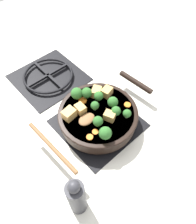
{
  "coord_description": "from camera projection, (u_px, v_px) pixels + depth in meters",
  "views": [
    {
      "loc": [
        -0.34,
        -0.37,
        0.77
      ],
      "look_at": [
        0.0,
        0.0,
        0.08
      ],
      "focal_mm": 35.0,
      "sensor_mm": 36.0,
      "label": 1
    }
  ],
  "objects": [
    {
      "name": "ground_plane",
      "position": [
        98.0,
        124.0,
        0.91
      ],
      "size": [
        2.4,
        2.4,
        0.0
      ],
      "primitive_type": "plane",
      "color": "silver"
    },
    {
      "name": "front_burner_grate",
      "position": [
        98.0,
        122.0,
        0.9
      ],
      "size": [
        0.31,
        0.31,
        0.03
      ],
      "color": "black",
      "rests_on": "ground_plane"
    },
    {
      "name": "tofu_cube_east_chunk",
      "position": [
        96.0,
        92.0,
        0.89
      ],
      "size": [
        0.06,
        0.05,
        0.04
      ],
      "primitive_type": "cube",
      "rotation": [
        0.0,
        0.0,
        3.67
      ],
      "color": "tan",
      "rests_on": "skillet_pan"
    },
    {
      "name": "tofu_cube_back_piece",
      "position": [
        69.0,
        114.0,
        0.82
      ],
      "size": [
        0.05,
        0.04,
        0.04
      ],
      "primitive_type": "cube",
      "rotation": [
        0.0,
        0.0,
        3.26
      ],
      "color": "tan",
      "rests_on": "skillet_pan"
    },
    {
      "name": "wooden_spoon",
      "position": [
        67.0,
        135.0,
        0.78
      ],
      "size": [
        0.21,
        0.26,
        0.02
      ],
      "color": "brown",
      "rests_on": "skillet_pan"
    },
    {
      "name": "rear_burner_grate",
      "position": [
        48.0,
        76.0,
        1.06
      ],
      "size": [
        0.31,
        0.31,
        0.03
      ],
      "color": "black",
      "rests_on": "ground_plane"
    },
    {
      "name": "tofu_cube_center_large",
      "position": [
        80.0,
        109.0,
        0.84
      ],
      "size": [
        0.03,
        0.04,
        0.03
      ],
      "primitive_type": "cube",
      "rotation": [
        0.0,
        0.0,
        4.65
      ],
      "color": "tan",
      "rests_on": "skillet_pan"
    },
    {
      "name": "broccoli_floret_west_rim",
      "position": [
        87.0,
        93.0,
        0.87
      ],
      "size": [
        0.04,
        0.04,
        0.05
      ],
      "color": "#709956",
      "rests_on": "skillet_pan"
    },
    {
      "name": "broccoli_floret_east_rim",
      "position": [
        105.0,
        133.0,
        0.76
      ],
      "size": [
        0.05,
        0.05,
        0.05
      ],
      "color": "#709956",
      "rests_on": "skillet_pan"
    },
    {
      "name": "pepper_mill",
      "position": [
        77.0,
        197.0,
        0.64
      ],
      "size": [
        0.06,
        0.06,
        0.21
      ],
      "color": "#333338",
      "rests_on": "ground_plane"
    },
    {
      "name": "tofu_cube_near_handle",
      "position": [
        110.0,
        116.0,
        0.82
      ],
      "size": [
        0.05,
        0.05,
        0.03
      ],
      "primitive_type": "cube",
      "rotation": [
        0.0,
        0.0,
        1.97
      ],
      "color": "tan",
      "rests_on": "skillet_pan"
    },
    {
      "name": "carrot_slice_under_broccoli",
      "position": [
        127.0,
        105.0,
        0.87
      ],
      "size": [
        0.03,
        0.03,
        0.01
      ],
      "primitive_type": "cylinder",
      "color": "orange",
      "rests_on": "skillet_pan"
    },
    {
      "name": "broccoli_floret_mid_floret",
      "position": [
        77.0,
        94.0,
        0.87
      ],
      "size": [
        0.05,
        0.05,
        0.05
      ],
      "color": "#709956",
      "rests_on": "skillet_pan"
    },
    {
      "name": "broccoli_floret_tall_stem",
      "position": [
        95.0,
        106.0,
        0.84
      ],
      "size": [
        0.03,
        0.03,
        0.04
      ],
      "color": "#709956",
      "rests_on": "skillet_pan"
    },
    {
      "name": "carrot_slice_near_center",
      "position": [
        83.0,
        101.0,
        0.88
      ],
      "size": [
        0.03,
        0.03,
        0.01
      ],
      "primitive_type": "cylinder",
      "color": "orange",
      "rests_on": "skillet_pan"
    },
    {
      "name": "tofu_cube_west_chunk",
      "position": [
        107.0,
        92.0,
        0.89
      ],
      "size": [
        0.05,
        0.04,
        0.03
      ],
      "primitive_type": "cube",
      "rotation": [
        0.0,
        0.0,
        0.24
      ],
      "color": "tan",
      "rests_on": "skillet_pan"
    },
    {
      "name": "broccoli_floret_south_cluster",
      "position": [
        113.0,
        102.0,
        0.84
      ],
      "size": [
        0.04,
        0.04,
        0.05
      ],
      "color": "#709956",
      "rests_on": "skillet_pan"
    },
    {
      "name": "carrot_slice_orange_thin",
      "position": [
        90.0,
        137.0,
        0.78
      ],
      "size": [
        0.02,
        0.02,
        0.01
      ],
      "primitive_type": "cylinder",
      "color": "orange",
      "rests_on": "skillet_pan"
    },
    {
      "name": "carrot_slice_edge_slice",
      "position": [
        95.0,
        132.0,
        0.79
      ],
      "size": [
        0.02,
        0.02,
        0.01
      ],
      "primitive_type": "cylinder",
      "color": "orange",
      "rests_on": "skillet_pan"
    },
    {
      "name": "broccoli_floret_center_top",
      "position": [
        116.0,
        111.0,
        0.82
      ],
      "size": [
        0.04,
        0.04,
        0.04
      ],
      "color": "#709956",
      "rests_on": "skillet_pan"
    },
    {
      "name": "skillet_pan",
      "position": [
        98.0,
        115.0,
        0.87
      ],
      "size": [
        0.41,
        0.32,
        0.06
      ],
      "color": "black",
      "rests_on": "front_burner_grate"
    },
    {
      "name": "broccoli_floret_small_inner",
      "position": [
        127.0,
        114.0,
        0.82
      ],
      "size": [
        0.03,
        0.03,
        0.04
      ],
      "color": "#709956",
      "rests_on": "skillet_pan"
    },
    {
      "name": "broccoli_floret_north_edge",
      "position": [
        99.0,
        96.0,
        0.86
      ],
      "size": [
        0.04,
        0.04,
        0.05
      ],
      "color": "#709956",
      "rests_on": "skillet_pan"
    },
    {
      "name": "broccoli_floret_near_spoon",
      "position": [
        98.0,
        121.0,
        0.79
      ],
      "size": [
        0.04,
        0.04,
        0.05
      ],
      "color": "#709956",
      "rests_on": "skillet_pan"
    }
  ]
}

